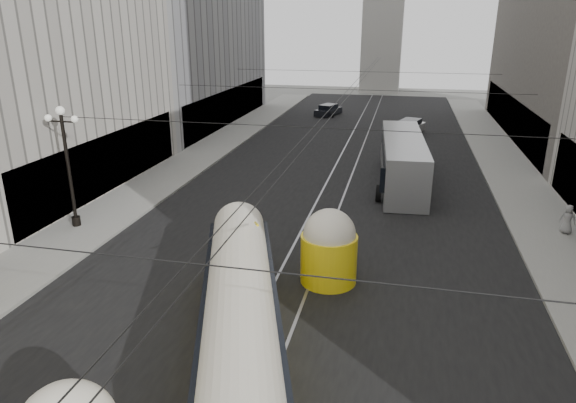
% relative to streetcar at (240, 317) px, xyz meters
% --- Properties ---
extents(road, '(20.00, 85.00, 0.02)m').
position_rel_streetcar_xyz_m(road, '(0.50, 23.46, -1.61)').
color(road, black).
rests_on(road, ground).
extents(sidewalk_left, '(4.00, 72.00, 0.15)m').
position_rel_streetcar_xyz_m(sidewalk_left, '(-11.50, 26.96, -1.53)').
color(sidewalk_left, gray).
rests_on(sidewalk_left, ground).
extents(sidewalk_right, '(4.00, 72.00, 0.15)m').
position_rel_streetcar_xyz_m(sidewalk_right, '(12.50, 26.96, -1.53)').
color(sidewalk_right, gray).
rests_on(sidewalk_right, ground).
extents(rail_left, '(0.12, 85.00, 0.04)m').
position_rel_streetcar_xyz_m(rail_left, '(-0.25, 23.46, -1.61)').
color(rail_left, gray).
rests_on(rail_left, ground).
extents(rail_right, '(0.12, 85.00, 0.04)m').
position_rel_streetcar_xyz_m(rail_right, '(1.25, 23.46, -1.61)').
color(rail_right, gray).
rests_on(rail_right, ground).
extents(lamppost_left_mid, '(1.86, 0.44, 6.37)m').
position_rel_streetcar_xyz_m(lamppost_left_mid, '(-12.10, 8.96, 2.14)').
color(lamppost_left_mid, black).
rests_on(lamppost_left_mid, sidewalk_left).
extents(catenary, '(25.00, 72.00, 0.23)m').
position_rel_streetcar_xyz_m(catenary, '(0.62, 22.45, 4.27)').
color(catenary, black).
rests_on(catenary, ground).
extents(streetcar, '(6.29, 14.44, 3.29)m').
position_rel_streetcar_xyz_m(streetcar, '(0.00, 0.00, 0.00)').
color(streetcar, yellow).
rests_on(streetcar, ground).
extents(city_bus, '(3.40, 12.61, 3.17)m').
position_rel_streetcar_xyz_m(city_bus, '(4.74, 21.10, 0.13)').
color(city_bus, '#9EA0A4').
rests_on(city_bus, ground).
extents(sedan_white_far, '(3.07, 4.80, 1.41)m').
position_rel_streetcar_xyz_m(sedan_white_far, '(5.30, 38.23, -0.97)').
color(sedan_white_far, white).
rests_on(sedan_white_far, ground).
extents(sedan_dark_far, '(2.92, 4.41, 1.29)m').
position_rel_streetcar_xyz_m(sedan_dark_far, '(-4.15, 46.89, -1.02)').
color(sedan_dark_far, black).
rests_on(sedan_dark_far, ground).
extents(pedestrian_sidewalk_right, '(0.84, 0.64, 1.53)m').
position_rel_streetcar_xyz_m(pedestrian_sidewalk_right, '(13.19, 13.59, -0.69)').
color(pedestrian_sidewalk_right, gray).
rests_on(pedestrian_sidewalk_right, sidewalk_right).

